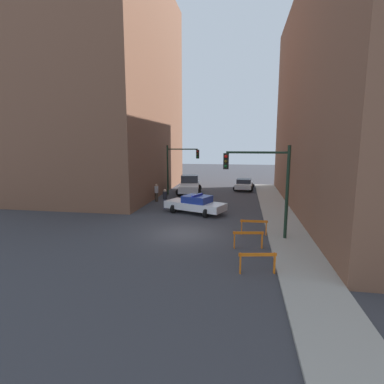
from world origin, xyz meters
name	(u,v)px	position (x,y,z in m)	size (l,w,h in m)	color
ground_plane	(184,233)	(0.00, 0.00, 0.00)	(120.00, 120.00, 0.00)	#38383D
sidewalk_right	(290,238)	(6.20, 0.00, 0.06)	(2.40, 44.00, 0.12)	#9E998E
building_corner_left	(99,90)	(-12.00, 14.00, 11.05)	(14.00, 20.00, 22.10)	brown
building_right	(380,96)	(13.40, 8.00, 8.89)	(12.00, 28.00, 17.78)	brown
traffic_light_near	(266,178)	(4.73, -0.23, 3.53)	(3.64, 0.35, 5.20)	black
traffic_light_far	(178,163)	(-3.30, 13.37, 3.40)	(3.44, 0.35, 5.20)	black
police_car	(196,204)	(-0.13, 5.36, 0.72)	(5.05, 3.46, 1.52)	white
white_truck	(189,185)	(-2.29, 14.57, 0.91)	(3.09, 5.61, 1.90)	silver
parked_car_near	(244,184)	(3.58, 17.96, 0.67)	(2.47, 4.41, 1.31)	silver
pedestrian_crossing	(165,199)	(-2.88, 6.48, 0.86)	(0.39, 0.39, 1.66)	#474C66
pedestrian_corner	(156,192)	(-4.49, 9.43, 0.86)	(0.49, 0.49, 1.66)	#382D23
barrier_front	(258,259)	(4.17, -5.01, 0.62)	(1.58, 0.43, 0.90)	orange
barrier_mid	(248,237)	(3.82, -1.97, 0.62)	(1.59, 0.40, 0.90)	orange
barrier_back	(254,225)	(4.19, 0.45, 0.62)	(1.60, 0.22, 0.90)	orange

